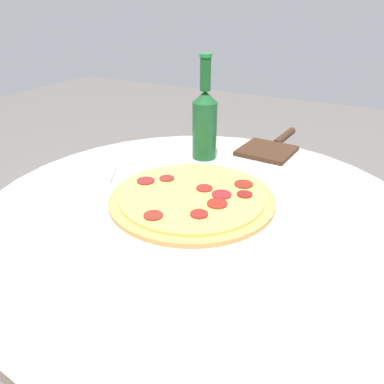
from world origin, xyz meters
TOP-DOWN VIEW (x-y plane):
  - table at (0.00, 0.00)m, footprint 0.90×0.90m
  - pizza at (0.03, -0.02)m, footprint 0.35×0.35m
  - beer_bottle at (0.11, -0.25)m, footprint 0.06×0.06m
  - pizza_paddle at (-0.03, -0.39)m, footprint 0.15×0.29m
  - napkin at (0.32, 0.01)m, footprint 0.18×0.16m

SIDE VIEW (x-z plane):
  - table at x=0.00m, z-range 0.21..0.91m
  - napkin at x=0.32m, z-range 0.70..0.71m
  - pizza_paddle at x=-0.03m, z-range 0.69..0.72m
  - pizza at x=0.03m, z-range 0.70..0.72m
  - beer_bottle at x=0.11m, z-range 0.67..0.93m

